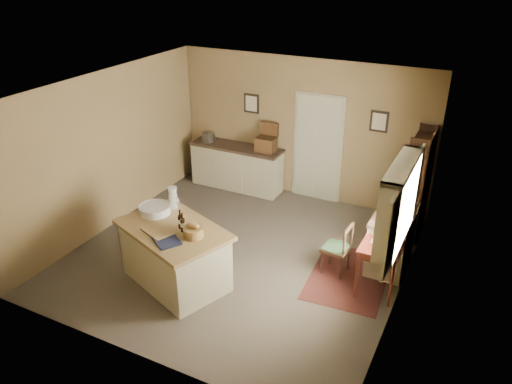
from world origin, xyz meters
TOP-DOWN VIEW (x-y plane):
  - ground at (0.00, 0.00)m, footprint 5.00×5.00m
  - wall_back at (0.00, 2.50)m, footprint 5.00×0.10m
  - wall_front at (0.00, -2.50)m, footprint 5.00×0.10m
  - wall_left at (-2.50, 0.00)m, footprint 0.10×5.00m
  - wall_right at (2.50, 0.00)m, footprint 0.10×5.00m
  - ceiling at (0.00, 0.00)m, footprint 5.00×5.00m
  - door at (0.35, 2.47)m, footprint 0.97×0.06m
  - framed_prints at (0.20, 2.48)m, footprint 2.82×0.02m
  - window at (2.42, -0.20)m, footprint 0.25×1.99m
  - work_island at (-0.50, -1.04)m, footprint 1.86×1.54m
  - sideboard at (-1.24, 2.20)m, footprint 1.89×0.54m
  - rug at (1.75, 0.19)m, footprint 1.22×1.68m
  - writing_desk at (2.20, 0.19)m, footprint 0.55×0.91m
  - desk_chair at (1.51, 0.23)m, footprint 0.41×0.41m
  - right_cabinet at (2.20, 0.78)m, footprint 0.57×1.03m
  - shelving_unit at (2.35, 1.97)m, footprint 0.31×0.83m

SIDE VIEW (x-z plane):
  - ground at x=0.00m, z-range 0.00..0.00m
  - rug at x=1.75m, z-range 0.00..0.01m
  - desk_chair at x=1.51m, z-range 0.00..0.82m
  - right_cabinet at x=2.20m, z-range -0.04..0.95m
  - sideboard at x=-1.24m, z-range -0.11..1.07m
  - work_island at x=-0.50m, z-range -0.12..1.08m
  - writing_desk at x=2.20m, z-range 0.26..1.08m
  - shelving_unit at x=2.35m, z-range 0.00..1.84m
  - door at x=0.35m, z-range 0.00..2.11m
  - wall_back at x=0.00m, z-range 0.00..2.70m
  - wall_front at x=0.00m, z-range 0.00..2.70m
  - wall_left at x=-2.50m, z-range 0.00..2.70m
  - wall_right at x=2.50m, z-range 0.00..2.70m
  - window at x=2.42m, z-range 0.99..2.11m
  - framed_prints at x=0.20m, z-range 1.53..1.91m
  - ceiling at x=0.00m, z-range 2.70..2.70m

